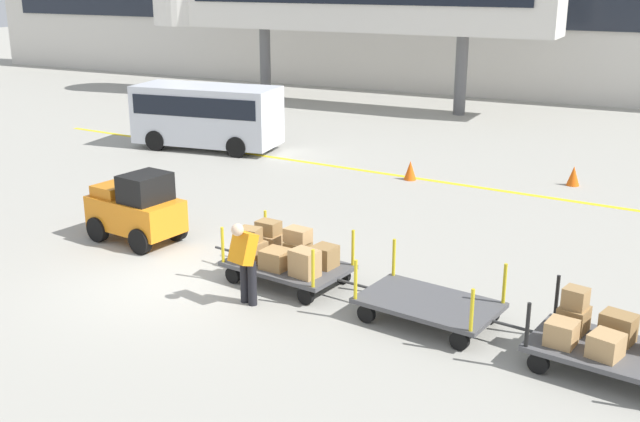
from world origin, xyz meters
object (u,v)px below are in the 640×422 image
Objects in this scene: baggage_cart_lead at (284,255)px; safety_cone_far at (573,176)px; baggage_handler at (245,259)px; baggage_tug at (136,208)px; baggage_cart_middle at (428,304)px; safety_cone_near at (410,170)px; shuttle_van at (207,112)px; baggage_cart_tail at (606,339)px.

safety_cone_far is (3.76, 9.73, -0.28)m from baggage_cart_lead.
baggage_tug is at bearing 155.22° from baggage_handler.
baggage_cart_lead is 1.00× the size of baggage_cart_middle.
safety_cone_far is at bearing 68.86° from baggage_cart_lead.
baggage_handler is at bearing -87.57° from safety_cone_near.
safety_cone_near is at bearing 112.20° from baggage_cart_middle.
baggage_tug reaches higher than baggage_cart_middle.
safety_cone_far is at bearing 70.51° from baggage_handler.
baggage_tug is 4.07× the size of safety_cone_near.
baggage_cart_lead is 10.43m from safety_cone_far.
shuttle_van is 7.63m from safety_cone_near.
baggage_tug is 4.34m from baggage_handler.
shuttle_van is 11.86m from safety_cone_far.
baggage_handler is 2.84× the size of safety_cone_near.
baggage_tug is 4.07× the size of safety_cone_far.
baggage_cart_tail is (9.97, -1.42, -0.25)m from baggage_tug.
baggage_cart_tail is 5.59× the size of safety_cone_near.
baggage_tug is at bearing 171.91° from baggage_cart_tail.
baggage_tug is at bearing -130.56° from safety_cone_far.
baggage_handler is at bearing -109.49° from safety_cone_far.
safety_cone_near and safety_cone_far have the same top height.
baggage_handler is 11.62m from safety_cone_far.
baggage_tug is 1.43× the size of baggage_handler.
baggage_cart_lead is 12.12m from shuttle_van.
baggage_cart_middle reaches higher than safety_cone_near.
baggage_cart_tail reaches higher than baggage_cart_middle.
safety_cone_near is at bearing 92.43° from baggage_handler.
baggage_cart_lead is at bearing -111.14° from safety_cone_far.
baggage_cart_tail is 1.97× the size of baggage_handler.
baggage_cart_tail reaches higher than baggage_cart_lead.
baggage_cart_tail is at bearing -54.62° from safety_cone_near.
safety_cone_near is (-0.40, 9.47, -0.59)m from baggage_handler.
safety_cone_near is at bearing 125.38° from baggage_cart_tail.
baggage_handler is 0.31× the size of shuttle_van.
baggage_tug reaches higher than safety_cone_near.
baggage_cart_middle is 14.61m from shuttle_van.
baggage_cart_lead is 3.07m from baggage_cart_middle.
baggage_tug is 0.73× the size of baggage_cart_lead.
safety_cone_near is at bearing -161.03° from safety_cone_far.
baggage_tug is 4.10m from baggage_cart_lead.
safety_cone_near is at bearing 65.22° from baggage_tug.
baggage_cart_tail is at bearing -35.22° from shuttle_van.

